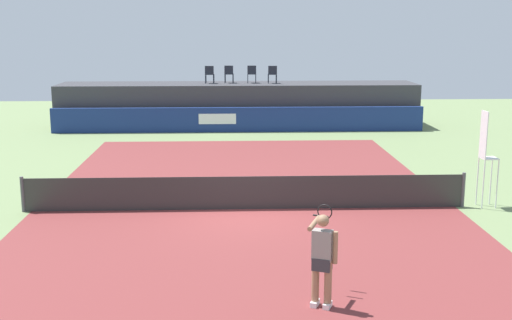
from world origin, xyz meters
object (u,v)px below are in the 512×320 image
Objects in this scene: umpire_chair at (486,152)px; net_post_near at (23,194)px; spectator_chair_right at (272,74)px; net_post_far at (463,190)px; tennis_ball at (247,179)px; spectator_chair_left at (229,73)px; spectator_chair_far_left at (210,74)px; tennis_player at (322,257)px; spectator_chair_center at (252,73)px.

umpire_chair is 13.02m from net_post_near.
spectator_chair_right reaches higher than net_post_far.
tennis_ball is at bearing 152.47° from umpire_chair.
net_post_far is at bearing -29.66° from tennis_ball.
umpire_chair is at bearing -64.94° from spectator_chair_left.
spectator_chair_left is 0.32× the size of umpire_chair.
spectator_chair_far_left is 12.17m from tennis_ball.
umpire_chair is (5.04, -15.20, -1.11)m from spectator_chair_right.
net_post_near is 9.89m from tennis_player.
spectator_chair_far_left is 1.00× the size of spectator_chair_right.
spectator_chair_center is at bearing 91.39° from tennis_player.
tennis_player is (-0.50, -21.70, -1.73)m from spectator_chair_right.
spectator_chair_right is at bearing -12.18° from spectator_chair_center.
spectator_chair_far_left reaches higher than net_post_near.
net_post_far is at bearing -70.36° from spectator_chair_center.
tennis_ball is at bearing -97.86° from spectator_chair_right.
spectator_chair_far_left is 0.32× the size of umpire_chair.
spectator_chair_right is 0.89× the size of net_post_near.
spectator_chair_far_left is at bearing 116.60° from net_post_far.
spectator_chair_far_left is at bearing 72.63° from net_post_near.
spectator_chair_right is at bearing 88.67° from tennis_player.
net_post_far is (5.50, -15.42, -2.19)m from spectator_chair_center.
spectator_chair_left is at bearing 178.16° from spectator_chair_center.
spectator_chair_right is 13.06× the size of tennis_ball.
spectator_chair_center is at bearing 4.66° from spectator_chair_far_left.
spectator_chair_center reaches higher than umpire_chair.
spectator_chair_left is 16.97m from net_post_far.
net_post_near is (-7.94, -15.19, -2.19)m from spectator_chair_right.
spectator_chair_center is 0.32× the size of umpire_chair.
tennis_player reaches higher than net_post_near.
umpire_chair is 8.56m from tennis_player.
spectator_chair_right is 0.50× the size of tennis_player.
tennis_ball is (-0.58, -11.95, -2.66)m from spectator_chair_center.
spectator_chair_far_left is 0.89× the size of net_post_far.
spectator_chair_right is (3.17, -0.05, 0.00)m from spectator_chair_far_left.
net_post_near is 1.00× the size of net_post_far.
tennis_player is at bearing -41.20° from net_post_near.
spectator_chair_left is 12.29m from tennis_ball.
tennis_ball is at bearing -87.26° from spectator_chair_left.
spectator_chair_center is 0.89× the size of net_post_near.
spectator_chair_far_left is 17.35m from umpire_chair.
umpire_chair is at bearing -27.53° from tennis_ball.
spectator_chair_right is 17.28m from net_post_near.
umpire_chair reaches higher than net_post_far.
spectator_chair_left is 1.00× the size of spectator_chair_right.
net_post_far is (-0.57, 0.01, -1.09)m from umpire_chair.
umpire_chair reaches higher than net_post_near.
umpire_chair is 2.76× the size of net_post_near.
net_post_near is 0.56× the size of tennis_player.
spectator_chair_left is 13.06× the size of tennis_ball.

